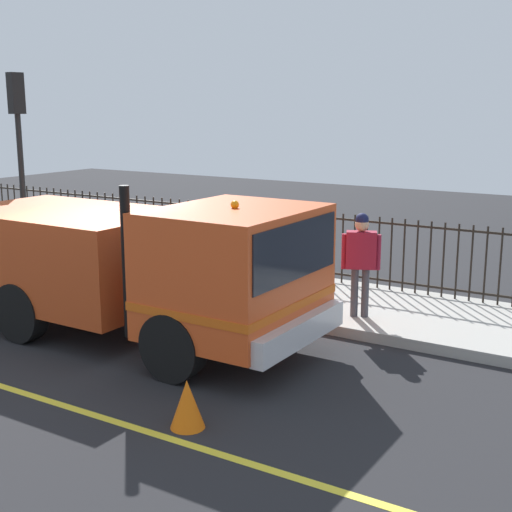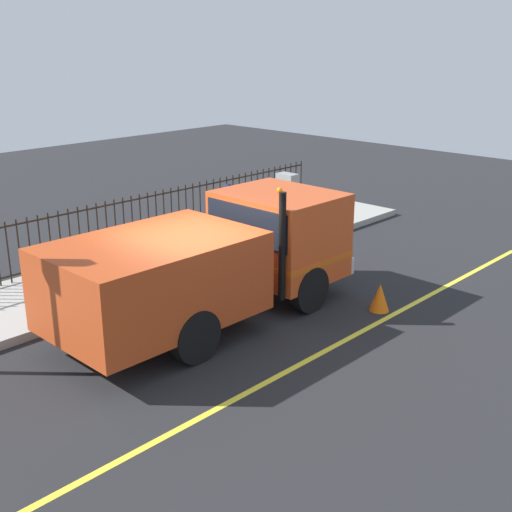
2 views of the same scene
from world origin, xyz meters
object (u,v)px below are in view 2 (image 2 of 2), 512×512
(work_truck, at_px, (221,255))
(traffic_cone, at_px, (380,297))
(worker_standing, at_px, (229,211))
(utility_cabinet, at_px, (287,195))

(work_truck, relative_size, traffic_cone, 10.94)
(worker_standing, bearing_deg, work_truck, 18.98)
(work_truck, bearing_deg, traffic_cone, 49.17)
(worker_standing, relative_size, utility_cabinet, 1.36)
(worker_standing, bearing_deg, traffic_cone, 63.74)
(work_truck, distance_m, utility_cabinet, 7.36)
(work_truck, height_order, utility_cabinet, work_truck)
(utility_cabinet, xyz_separation_m, traffic_cone, (-5.88, 3.88, -0.53))
(worker_standing, height_order, utility_cabinet, worker_standing)
(utility_cabinet, height_order, traffic_cone, utility_cabinet)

